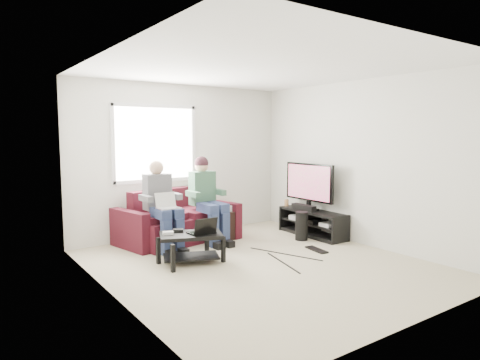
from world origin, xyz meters
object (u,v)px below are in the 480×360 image
Objects in this scene: tv_stand at (313,224)px; tv at (309,184)px; sofa at (177,222)px; subwoofer at (302,226)px; coffee_table at (191,241)px; end_table at (227,224)px.

tv_stand is 1.21× the size of tv.
sofa reaches higher than subwoofer.
subwoofer is at bearing 2.10° from coffee_table.
tv reaches higher than subwoofer.
subwoofer reaches higher than coffee_table.
tv_stand is at bearing -26.88° from end_table.
subwoofer is 0.83× the size of end_table.
end_table is (0.77, -0.32, -0.06)m from sofa.
coffee_table is at bearing -177.90° from subwoofer.
tv is 2.32× the size of subwoofer.
sofa is 2.36m from tv.
sofa is 2.06m from subwoofer.
tv is 1.59m from end_table.
coffee_table is 2.00× the size of subwoofer.
subwoofer is at bearing -148.98° from tv.
coffee_table is at bearing -142.72° from end_table.
coffee_table is 1.67× the size of end_table.
tv is 0.79m from subwoofer.
sofa is 1.26m from coffee_table.
tv_stand reaches higher than coffee_table.
coffee_table is 2.51m from tv_stand.
sofa is 3.47× the size of end_table.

